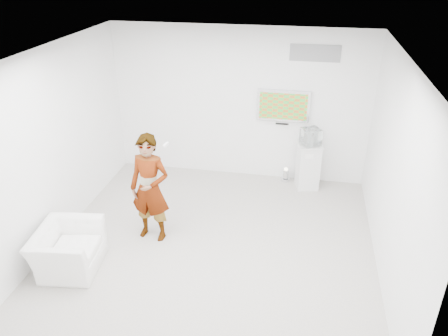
# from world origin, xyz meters

# --- Properties ---
(room) EXTENTS (5.01, 5.01, 3.00)m
(room) POSITION_xyz_m (0.00, 0.00, 1.50)
(room) COLOR #B3ADA4
(room) RESTS_ON ground
(tv) EXTENTS (1.00, 0.08, 0.60)m
(tv) POSITION_xyz_m (0.85, 2.45, 1.55)
(tv) COLOR silver
(tv) RESTS_ON room
(logo_decal) EXTENTS (0.90, 0.02, 0.30)m
(logo_decal) POSITION_xyz_m (1.35, 2.49, 2.55)
(logo_decal) COLOR gray
(logo_decal) RESTS_ON room
(person) EXTENTS (0.69, 0.50, 1.78)m
(person) POSITION_xyz_m (-1.01, 0.05, 0.89)
(person) COLOR white
(person) RESTS_ON room
(armchair) EXTENTS (0.97, 1.07, 0.64)m
(armchair) POSITION_xyz_m (-1.97, -0.93, 0.32)
(armchair) COLOR white
(armchair) RESTS_ON room
(pedestal) EXTENTS (0.53, 0.53, 0.91)m
(pedestal) POSITION_xyz_m (1.41, 2.18, 0.46)
(pedestal) COLOR silver
(pedestal) RESTS_ON room
(floor_uplight) EXTENTS (0.21, 0.21, 0.28)m
(floor_uplight) POSITION_xyz_m (0.99, 2.35, 0.14)
(floor_uplight) COLOR silver
(floor_uplight) RESTS_ON room
(vitrine) EXTENTS (0.43, 0.43, 0.31)m
(vitrine) POSITION_xyz_m (1.41, 2.18, 1.07)
(vitrine) COLOR silver
(vitrine) RESTS_ON pedestal
(console) EXTENTS (0.08, 0.18, 0.23)m
(console) POSITION_xyz_m (1.41, 2.18, 1.03)
(console) COLOR silver
(console) RESTS_ON pedestal
(wii_remote) EXTENTS (0.05, 0.15, 0.04)m
(wii_remote) POSITION_xyz_m (-0.74, 0.17, 1.60)
(wii_remote) COLOR silver
(wii_remote) RESTS_ON person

